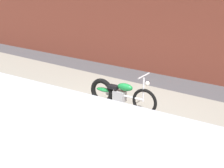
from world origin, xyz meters
TOP-DOWN VIEW (x-y plane):
  - ground_plane at (0.00, 0.00)m, footprint 80.00×80.00m
  - sidewalk_slab at (0.00, 1.75)m, footprint 36.00×3.50m
  - brick_building_wall at (0.00, 5.20)m, footprint 36.00×0.50m
  - motorcycle_green at (-0.07, 1.37)m, footprint 2.01×0.58m

SIDE VIEW (x-z plane):
  - ground_plane at x=0.00m, z-range 0.00..0.00m
  - sidewalk_slab at x=0.00m, z-range 0.00..0.01m
  - motorcycle_green at x=-0.07m, z-range -0.12..0.91m
  - brick_building_wall at x=0.00m, z-range 0.00..5.46m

